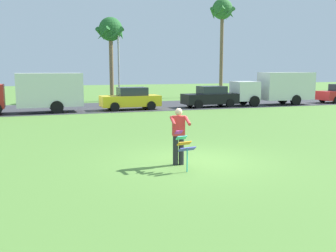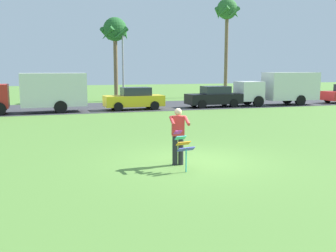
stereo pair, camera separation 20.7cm
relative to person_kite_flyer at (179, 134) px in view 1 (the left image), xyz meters
name	(u,v)px [view 1 (the left image)]	position (x,y,z in m)	size (l,w,h in m)	color
ground_plane	(196,161)	(0.67, 0.23, -0.95)	(120.00, 120.00, 0.00)	#568438
road_strip	(104,107)	(0.67, 18.50, -0.95)	(120.00, 8.00, 0.01)	#38383D
person_kite_flyer	(179,134)	(0.00, 0.00, 0.00)	(0.61, 0.71, 1.73)	#26262B
kite_held	(184,145)	(-0.08, -0.69, -0.19)	(0.53, 0.68, 1.13)	#D83399
parked_truck_red_cab	(36,92)	(-4.11, 16.10, 0.46)	(6.77, 2.28, 2.62)	#B2231E
parked_car_yellow	(131,99)	(2.23, 16.11, -0.18)	(4.25, 1.92, 1.60)	yellow
parked_car_black	(210,97)	(8.44, 16.10, -0.18)	(4.23, 1.90, 1.60)	black
parked_truck_white_box	(277,87)	(14.34, 16.11, 0.46)	(6.76, 2.28, 2.62)	silver
palm_tree_right_near	(111,32)	(2.32, 24.09, 5.16)	(2.58, 2.71, 7.45)	brown
palm_tree_centre_far	(222,14)	(14.31, 26.23, 7.55)	(2.58, 2.71, 10.05)	brown
streetlight_pole	(118,56)	(2.88, 23.70, 3.05)	(0.24, 1.65, 7.00)	#9E9EA3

